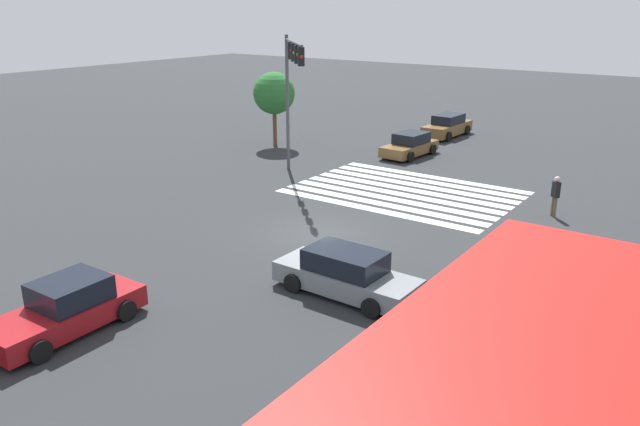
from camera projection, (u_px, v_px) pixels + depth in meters
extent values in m
plane|color=#2B2D30|center=(320.00, 233.00, 25.28)|extent=(140.68, 140.68, 0.00)
cube|color=silver|center=(434.00, 177.00, 33.45)|extent=(10.63, 0.60, 0.01)
cube|color=silver|center=(426.00, 181.00, 32.71)|extent=(10.63, 0.60, 0.01)
cube|color=silver|center=(417.00, 185.00, 31.98)|extent=(10.63, 0.60, 0.01)
cube|color=silver|center=(409.00, 189.00, 31.24)|extent=(10.63, 0.60, 0.01)
cube|color=silver|center=(400.00, 194.00, 30.51)|extent=(10.63, 0.60, 0.01)
cube|color=silver|center=(390.00, 199.00, 29.77)|extent=(10.63, 0.60, 0.01)
cube|color=silver|center=(380.00, 204.00, 29.04)|extent=(10.63, 0.60, 0.01)
cube|color=silver|center=(370.00, 209.00, 28.30)|extent=(10.63, 0.60, 0.01)
cylinder|color=#47474C|center=(288.00, 104.00, 33.96)|extent=(0.18, 0.18, 7.32)
cylinder|color=#47474C|center=(293.00, 42.00, 30.18)|extent=(4.17, 4.17, 0.12)
cube|color=black|center=(291.00, 51.00, 31.41)|extent=(0.40, 0.40, 0.84)
sphere|color=red|center=(291.00, 51.00, 31.26)|extent=(0.16, 0.16, 0.16)
cube|color=black|center=(294.00, 52.00, 30.24)|extent=(0.40, 0.40, 0.84)
sphere|color=gold|center=(294.00, 53.00, 30.09)|extent=(0.16, 0.16, 0.16)
cube|color=black|center=(297.00, 54.00, 29.07)|extent=(0.40, 0.40, 0.84)
sphere|color=green|center=(298.00, 55.00, 28.92)|extent=(0.16, 0.16, 0.16)
cube|color=black|center=(301.00, 57.00, 27.90)|extent=(0.40, 0.40, 0.84)
sphere|color=red|center=(302.00, 57.00, 27.76)|extent=(0.16, 0.16, 0.16)
cube|color=brown|center=(447.00, 129.00, 43.62)|extent=(1.84, 4.79, 0.74)
cube|color=black|center=(449.00, 119.00, 43.52)|extent=(1.58, 2.43, 0.62)
cylinder|color=black|center=(448.00, 137.00, 42.10)|extent=(0.25, 0.67, 0.67)
cylinder|color=black|center=(426.00, 134.00, 43.08)|extent=(0.25, 0.67, 0.67)
cylinder|color=black|center=(467.00, 130.00, 44.31)|extent=(0.25, 0.67, 0.67)
cylinder|color=black|center=(445.00, 127.00, 45.29)|extent=(0.25, 0.67, 0.67)
cube|color=maroon|center=(528.00, 300.00, 18.45)|extent=(4.65, 2.04, 0.65)
cube|color=black|center=(517.00, 276.00, 18.44)|extent=(2.53, 1.78, 0.71)
cylinder|color=black|center=(585.00, 305.00, 18.53)|extent=(0.66, 0.24, 0.66)
cylinder|color=black|center=(570.00, 332.00, 17.00)|extent=(0.66, 0.24, 0.66)
cylinder|color=black|center=(492.00, 283.00, 20.01)|extent=(0.66, 0.24, 0.66)
cylinder|color=black|center=(470.00, 306.00, 18.48)|extent=(0.66, 0.24, 0.66)
cube|color=brown|center=(409.00, 148.00, 38.00)|extent=(2.02, 4.30, 0.61)
cube|color=black|center=(411.00, 138.00, 37.94)|extent=(1.69, 2.19, 0.64)
cylinder|color=black|center=(410.00, 157.00, 36.57)|extent=(0.27, 0.66, 0.64)
cylinder|color=black|center=(385.00, 153.00, 37.63)|extent=(0.27, 0.66, 0.64)
cylinder|color=black|center=(432.00, 149.00, 38.47)|extent=(0.27, 0.66, 0.64)
cylinder|color=black|center=(408.00, 145.00, 39.53)|extent=(0.27, 0.66, 0.64)
cube|color=maroon|center=(65.00, 315.00, 17.57)|extent=(1.83, 4.46, 0.63)
cube|color=black|center=(70.00, 291.00, 17.56)|extent=(1.61, 1.94, 0.68)
cylinder|color=black|center=(40.00, 352.00, 16.06)|extent=(0.23, 0.63, 0.63)
cylinder|color=black|center=(1.00, 332.00, 17.03)|extent=(0.23, 0.63, 0.63)
cylinder|color=black|center=(126.00, 311.00, 18.22)|extent=(0.23, 0.63, 0.63)
cylinder|color=black|center=(88.00, 295.00, 19.18)|extent=(0.23, 0.63, 0.63)
cube|color=gray|center=(346.00, 280.00, 19.81)|extent=(4.79, 1.77, 0.65)
cube|color=black|center=(345.00, 260.00, 19.63)|extent=(2.47, 1.57, 0.66)
cylinder|color=black|center=(400.00, 287.00, 19.71)|extent=(0.62, 0.23, 0.62)
cylinder|color=black|center=(371.00, 308.00, 18.38)|extent=(0.62, 0.23, 0.62)
cylinder|color=black|center=(325.00, 266.00, 21.37)|extent=(0.62, 0.23, 0.62)
cylinder|color=black|center=(293.00, 283.00, 20.03)|extent=(0.62, 0.23, 0.62)
cylinder|color=silver|center=(545.00, 417.00, 10.58)|extent=(0.36, 0.36, 4.33)
cylinder|color=brown|center=(555.00, 207.00, 27.12)|extent=(0.14, 0.14, 0.87)
cylinder|color=brown|center=(553.00, 206.00, 27.27)|extent=(0.14, 0.14, 0.87)
cube|color=black|center=(556.00, 189.00, 26.94)|extent=(0.41, 0.41, 0.69)
sphere|color=beige|center=(557.00, 179.00, 26.80)|extent=(0.24, 0.24, 0.24)
cylinder|color=brown|center=(275.00, 128.00, 40.70)|extent=(0.26, 0.26, 2.27)
sphere|color=#286B2D|center=(274.00, 93.00, 39.98)|extent=(2.69, 2.69, 2.69)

